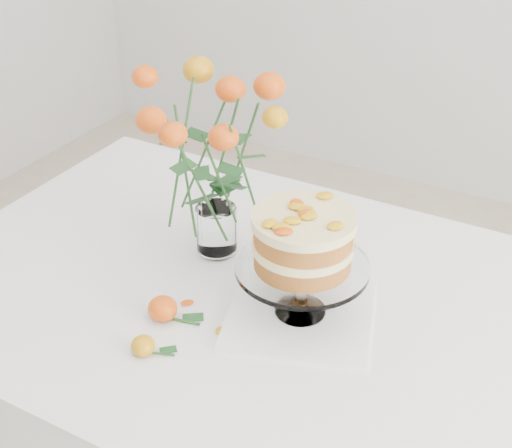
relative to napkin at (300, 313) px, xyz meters
The scene contains 8 objects.
table 0.12m from the napkin, 165.19° to the left, with size 1.43×0.93×0.76m.
napkin is the anchor object (origin of this frame).
cake_stand 0.15m from the napkin, 165.96° to the right, with size 0.25×0.25×0.22m.
rose_vase 0.37m from the napkin, 157.01° to the left, with size 0.33×0.33×0.44m.
loose_rose_near 0.30m from the napkin, 129.97° to the right, with size 0.08×0.04×0.04m.
loose_rose_far 0.26m from the napkin, 148.30° to the right, with size 0.10×0.06×0.05m.
stray_petal_a 0.22m from the napkin, 159.61° to the right, with size 0.03×0.02×0.00m, color #E1A00E.
stray_petal_b 0.16m from the napkin, 132.48° to the right, with size 0.03×0.02×0.00m, color #E1A00E.
Camera 1 is at (0.53, -1.00, 1.62)m, focal length 50.00 mm.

